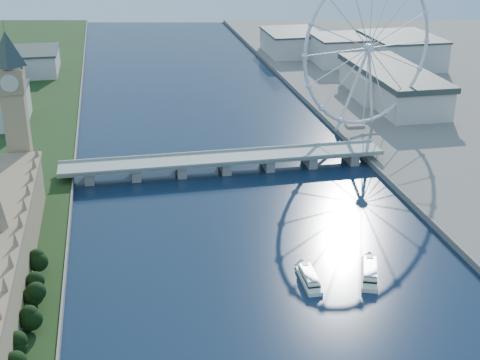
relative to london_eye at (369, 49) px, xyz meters
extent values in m
cube|color=tan|center=(-247.98, -185.08, -50.52)|extent=(24.00, 200.00, 28.00)
cube|color=tan|center=(-247.98, -77.08, -24.52)|extent=(13.00, 13.00, 80.00)
cube|color=#937A59|center=(-247.98, -77.08, 7.48)|extent=(15.00, 15.00, 14.00)
pyramid|color=#2D3833|center=(-247.98, -77.08, 35.48)|extent=(20.02, 20.02, 20.00)
cube|color=gray|center=(-119.98, -55.08, -59.02)|extent=(220.00, 22.00, 2.00)
cube|color=gray|center=(-209.98, -55.08, -63.77)|extent=(6.00, 20.00, 7.50)
cube|color=gray|center=(-179.98, -55.08, -63.77)|extent=(6.00, 20.00, 7.50)
cube|color=gray|center=(-149.98, -55.08, -63.77)|extent=(6.00, 20.00, 7.50)
cube|color=gray|center=(-119.98, -55.08, -63.77)|extent=(6.00, 20.00, 7.50)
cube|color=gray|center=(-89.98, -55.08, -63.77)|extent=(6.00, 20.00, 7.50)
cube|color=gray|center=(-59.98, -55.08, -63.77)|extent=(6.00, 20.00, 7.50)
cube|color=gray|center=(-29.98, -55.08, -63.77)|extent=(6.00, 20.00, 7.50)
torus|color=silver|center=(0.02, -0.08, 0.48)|extent=(113.60, 39.12, 118.60)
cylinder|color=silver|center=(0.02, -0.08, 0.48)|extent=(7.25, 6.61, 6.00)
cube|color=gray|center=(-2.98, 9.92, -63.52)|extent=(14.00, 10.00, 2.00)
cube|color=beige|center=(-279.98, 74.92, -51.52)|extent=(40.00, 60.00, 26.00)
cube|color=beige|center=(-269.98, 244.92, -53.52)|extent=(50.00, 70.00, 22.00)
cube|color=beige|center=(60.02, 224.92, -50.52)|extent=(60.00, 60.00, 28.00)
cube|color=beige|center=(120.02, 204.92, -49.52)|extent=(70.00, 90.00, 30.00)
cube|color=beige|center=(20.02, 284.92, -52.52)|extent=(60.00, 80.00, 24.00)
camera|label=1|loc=(-191.03, -471.36, 103.88)|focal=50.00mm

